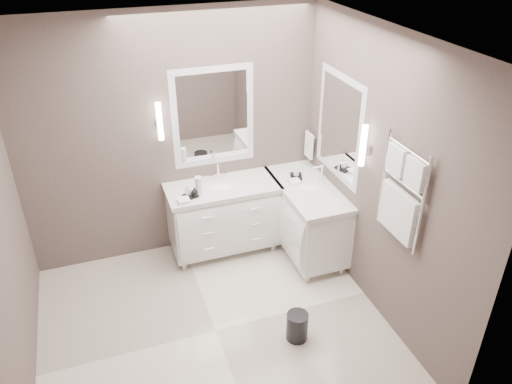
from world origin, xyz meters
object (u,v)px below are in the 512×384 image
object	(u,v)px
vanity_back	(223,214)
vanity_right	(306,215)
towel_ladder	(401,197)
waste_bin	(297,326)

from	to	relation	value
vanity_back	vanity_right	distance (m)	0.93
towel_ladder	waste_bin	world-z (taller)	towel_ladder
towel_ladder	vanity_back	bearing A→B (deg)	124.10
vanity_back	towel_ladder	distance (m)	2.16
vanity_back	vanity_right	xyz separation A→B (m)	(0.88, -0.33, 0.00)
vanity_back	towel_ladder	size ratio (longest dim) A/B	1.38
vanity_right	waste_bin	distance (m)	1.43
vanity_back	towel_ladder	bearing A→B (deg)	-55.90
vanity_back	vanity_right	world-z (taller)	same
vanity_back	waste_bin	world-z (taller)	vanity_back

